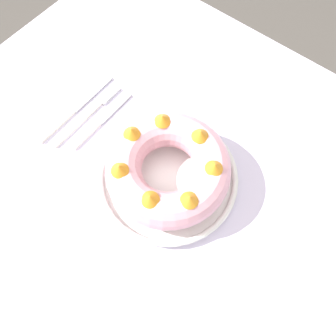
% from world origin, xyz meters
% --- Properties ---
extents(ground_plane, '(8.00, 8.00, 0.00)m').
position_xyz_m(ground_plane, '(0.00, 0.00, 0.00)').
color(ground_plane, '#4C4742').
extents(dining_table, '(1.17, 0.94, 0.74)m').
position_xyz_m(dining_table, '(0.00, 0.00, 0.64)').
color(dining_table, silver).
rests_on(dining_table, ground_plane).
extents(serving_dish, '(0.28, 0.28, 0.02)m').
position_xyz_m(serving_dish, '(-0.03, 0.01, 0.75)').
color(serving_dish, white).
rests_on(serving_dish, dining_table).
extents(bundt_cake, '(0.24, 0.24, 0.09)m').
position_xyz_m(bundt_cake, '(-0.03, 0.01, 0.80)').
color(bundt_cake, '#E09EAD').
rests_on(bundt_cake, serving_dish).
extents(fork, '(0.02, 0.20, 0.01)m').
position_xyz_m(fork, '(-0.27, 0.03, 0.74)').
color(fork, white).
rests_on(fork, dining_table).
extents(serving_knife, '(0.02, 0.22, 0.01)m').
position_xyz_m(serving_knife, '(-0.30, 0.00, 0.74)').
color(serving_knife, white).
rests_on(serving_knife, dining_table).
extents(cake_knife, '(0.02, 0.18, 0.01)m').
position_xyz_m(cake_knife, '(-0.23, 0.02, 0.74)').
color(cake_knife, white).
rests_on(cake_knife, dining_table).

